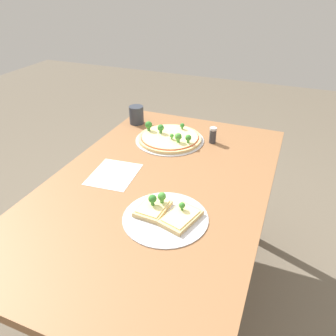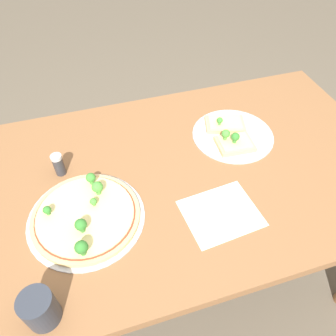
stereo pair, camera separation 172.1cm
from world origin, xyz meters
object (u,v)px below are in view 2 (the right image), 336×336
pizza_tray_whole (86,216)px  condiment_shaker (59,164)px  drinking_cup (40,309)px  pizza_tray_slice (231,134)px  dining_table (193,184)px

pizza_tray_whole → condiment_shaker: (0.06, -0.20, 0.03)m
pizza_tray_whole → condiment_shaker: bearing=-74.8°
drinking_cup → pizza_tray_slice: bearing=-146.4°
pizza_tray_whole → drinking_cup: bearing=62.4°
drinking_cup → condiment_shaker: (-0.07, -0.45, -0.01)m
dining_table → pizza_tray_slice: (-0.18, -0.11, 0.10)m
pizza_tray_whole → drinking_cup: drinking_cup is taller
pizza_tray_whole → pizza_tray_slice: size_ratio=1.15×
dining_table → condiment_shaker: 0.46m
dining_table → condiment_shaker: (0.43, -0.11, 0.13)m
drinking_cup → dining_table: bearing=-145.5°
dining_table → drinking_cup: 0.62m
drinking_cup → condiment_shaker: drinking_cup is taller
pizza_tray_whole → pizza_tray_slice: bearing=-159.5°
dining_table → pizza_tray_whole: size_ratio=4.01×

